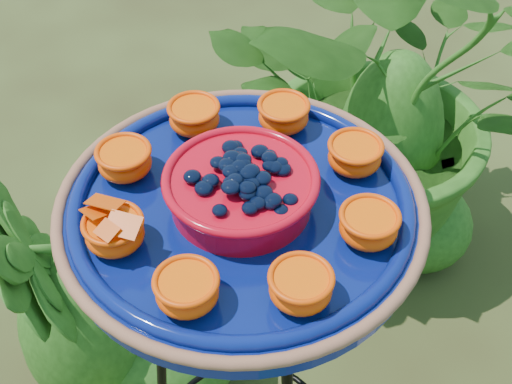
# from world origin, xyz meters

# --- Properties ---
(tripod_stand) EXTENTS (0.44, 0.44, 0.91)m
(tripod_stand) POSITION_xyz_m (-0.14, -0.09, 0.56)
(tripod_stand) COLOR black
(tripod_stand) RESTS_ON ground
(feeder_dish) EXTENTS (0.61, 0.61, 0.11)m
(feeder_dish) POSITION_xyz_m (-0.14, -0.09, 0.96)
(feeder_dish) COLOR navy
(feeder_dish) RESTS_ON tripod_stand
(shrub_back_left) EXTENTS (1.19, 1.20, 1.01)m
(shrub_back_left) POSITION_xyz_m (-0.60, 0.70, 0.50)
(shrub_back_left) COLOR #214913
(shrub_back_left) RESTS_ON ground
(shrub_front_left) EXTENTS (0.51, 0.52, 0.74)m
(shrub_front_left) POSITION_xyz_m (-0.57, -0.23, 0.37)
(shrub_front_left) COLOR #214913
(shrub_front_left) RESTS_ON ground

